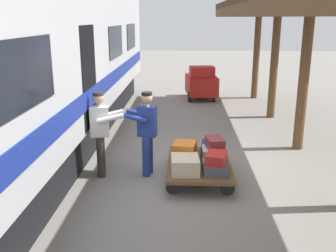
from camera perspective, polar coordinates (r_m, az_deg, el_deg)
The scene contains 16 objects.
ground_plane at distance 8.13m, azimuth 5.02°, elevation -6.62°, with size 60.00×60.00×0.00m, color gray.
platform_canopy at distance 7.99m, azimuth 23.28°, elevation 15.77°, with size 3.20×16.14×3.56m.
train_car at distance 8.29m, azimuth -21.81°, elevation 7.53°, with size 3.02×17.91×4.00m.
luggage_cart at distance 7.70m, azimuth 4.58°, elevation -5.69°, with size 1.24×1.92×0.33m.
suitcase_slate_roller at distance 7.17m, azimuth 6.98°, elevation -6.13°, with size 0.45×0.49×0.21m, color #4C515B.
suitcase_maroon_trunk at distance 8.14m, azimuth 2.52°, elevation -3.32°, with size 0.43×0.55×0.21m, color maroon.
suitcase_teal_softside at distance 7.64m, azimuth 2.52°, elevation -4.59°, with size 0.38×0.46×0.22m, color #1E666B.
suitcase_gray_aluminum at distance 7.65m, azimuth 6.69°, elevation -4.33°, with size 0.43×0.47×0.30m, color #9EA0A5.
suitcase_navy_fabric at distance 8.15m, azimuth 6.42°, elevation -3.31°, with size 0.41×0.64×0.22m, color navy.
suitcase_cream_canvas at distance 7.13m, azimuth 2.53°, elevation -5.76°, with size 0.50×0.58×0.30m, color beige.
suitcase_burgundy_valise at distance 7.56m, azimuth 6.96°, elevation -2.52°, with size 0.31×0.47×0.21m, color maroon.
suitcase_red_plastic at distance 7.09m, azimuth 7.16°, elevation -4.69°, with size 0.34×0.50×0.19m, color #AD231E.
suitcase_orange_carryall at distance 7.60m, azimuth 2.45°, elevation -3.11°, with size 0.43×0.48×0.18m, color #CC6B23.
porter_in_overalls at distance 7.64m, azimuth -3.22°, elevation -0.70°, with size 0.71×0.51×1.70m.
porter_by_door at distance 7.72m, azimuth -9.90°, elevation -0.74°, with size 0.71×0.51×1.70m.
baggage_tug at distance 15.10m, azimuth 4.95°, elevation 6.35°, with size 1.27×1.80×1.30m.
Camera 1 is at (0.40, 7.51, 3.10)m, focal length 41.20 mm.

